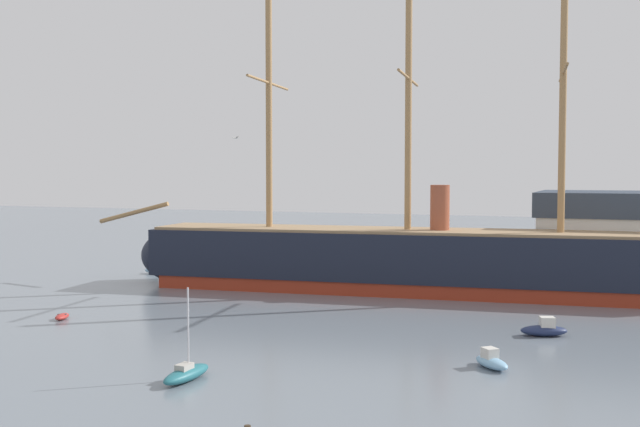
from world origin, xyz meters
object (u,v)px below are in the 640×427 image
object	(u,v)px
sailboat_near_centre	(186,373)
motorboat_mid_right	(491,361)
dinghy_mid_left	(62,316)
motorboat_alongside_stern	(544,329)
sailboat_far_left	(158,271)
tall_ship	(407,259)
motorboat_distant_centre	(415,273)
seagull_in_flight	(236,138)

from	to	relation	value
sailboat_near_centre	motorboat_mid_right	distance (m)	19.47
dinghy_mid_left	motorboat_alongside_stern	world-z (taller)	motorboat_alongside_stern
motorboat_alongside_stern	sailboat_far_left	xyz separation A→B (m)	(-48.31, 19.07, -0.08)
tall_ship	motorboat_alongside_stern	bearing A→B (deg)	-47.24
dinghy_mid_left	motorboat_mid_right	size ratio (longest dim) A/B	0.74
dinghy_mid_left	sailboat_far_left	bearing A→B (deg)	108.02
tall_ship	motorboat_mid_right	world-z (taller)	tall_ship
sailboat_far_left	motorboat_mid_right	bearing A→B (deg)	-33.34
dinghy_mid_left	motorboat_distant_centre	xyz separation A→B (m)	(21.95, 35.67, 0.45)
sailboat_near_centre	seagull_in_flight	xyz separation A→B (m)	(-2.03, 10.24, 14.75)
motorboat_alongside_stern	motorboat_distant_centre	xyz separation A→B (m)	(-17.35, 27.04, 0.18)
dinghy_mid_left	seagull_in_flight	world-z (taller)	seagull_in_flight
tall_ship	sailboat_far_left	world-z (taller)	tall_ship
motorboat_alongside_stern	motorboat_distant_centre	size ratio (longest dim) A/B	0.76
motorboat_distant_centre	seagull_in_flight	size ratio (longest dim) A/B	4.72
tall_ship	motorboat_mid_right	bearing A→B (deg)	-64.72
dinghy_mid_left	tall_ship	bearing A→B (deg)	46.85
tall_ship	sailboat_far_left	size ratio (longest dim) A/B	12.76
sailboat_far_left	seagull_in_flight	world-z (taller)	seagull_in_flight
dinghy_mid_left	sailboat_far_left	distance (m)	29.12
tall_ship	dinghy_mid_left	size ratio (longest dim) A/B	29.08
sailboat_near_centre	motorboat_alongside_stern	xyz separation A→B (m)	(19.04, 21.13, 0.05)
tall_ship	sailboat_near_centre	world-z (taller)	tall_ship
motorboat_mid_right	tall_ship	bearing A→B (deg)	115.28
motorboat_mid_right	sailboat_far_left	xyz separation A→B (m)	(-46.02, 30.28, -0.01)
dinghy_mid_left	seagull_in_flight	bearing A→B (deg)	-7.07
motorboat_alongside_stern	motorboat_mid_right	bearing A→B (deg)	-101.54
dinghy_mid_left	motorboat_alongside_stern	distance (m)	40.24
motorboat_distant_centre	seagull_in_flight	xyz separation A→B (m)	(-3.72, -37.93, 14.52)
motorboat_mid_right	motorboat_alongside_stern	world-z (taller)	motorboat_alongside_stern
motorboat_distant_centre	dinghy_mid_left	bearing A→B (deg)	-121.62
sailboat_near_centre	motorboat_alongside_stern	bearing A→B (deg)	47.99
motorboat_alongside_stern	dinghy_mid_left	bearing A→B (deg)	-167.62
sailboat_near_centre	sailboat_far_left	xyz separation A→B (m)	(-29.28, 40.20, -0.04)
tall_ship	sailboat_near_centre	bearing A→B (deg)	-95.33
sailboat_near_centre	seagull_in_flight	size ratio (longest dim) A/B	5.29
motorboat_mid_right	sailboat_far_left	bearing A→B (deg)	146.66
tall_ship	seagull_in_flight	xyz separation A→B (m)	(-5.57, -27.66, 11.69)
sailboat_far_left	motorboat_distant_centre	world-z (taller)	sailboat_far_left
sailboat_far_left	sailboat_near_centre	bearing A→B (deg)	-53.94
sailboat_near_centre	tall_ship	bearing A→B (deg)	84.67
sailboat_near_centre	motorboat_alongside_stern	size ratio (longest dim) A/B	1.47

